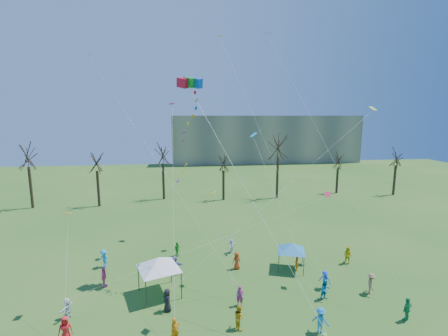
{
  "coord_description": "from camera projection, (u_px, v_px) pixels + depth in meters",
  "views": [
    {
      "loc": [
        -4.04,
        -18.53,
        14.99
      ],
      "look_at": [
        -1.12,
        5.0,
        11.0
      ],
      "focal_mm": 25.0,
      "sensor_mm": 36.0,
      "label": 1
    }
  ],
  "objects": [
    {
      "name": "festival_crowd",
      "position": [
        231.0,
        281.0,
        26.89
      ],
      "size": [
        26.21,
        14.8,
        1.84
      ],
      "color": "red",
      "rests_on": "ground"
    },
    {
      "name": "small_kites_aloft",
      "position": [
        232.0,
        125.0,
        29.73
      ],
      "size": [
        30.32,
        19.87,
        34.36
      ],
      "color": "orange",
      "rests_on": "ground"
    },
    {
      "name": "bare_tree_row",
      "position": [
        210.0,
        160.0,
        54.83
      ],
      "size": [
        70.05,
        8.88,
        11.84
      ],
      "color": "black",
      "rests_on": "ground"
    },
    {
      "name": "distant_building",
      "position": [
        265.0,
        139.0,
        102.79
      ],
      "size": [
        60.0,
        14.0,
        15.0
      ],
      "primitive_type": "cube",
      "color": "gray",
      "rests_on": "ground"
    },
    {
      "name": "big_box_kite",
      "position": [
        191.0,
        138.0,
        27.01
      ],
      "size": [
        5.12,
        7.21,
        21.21
      ],
      "color": "red",
      "rests_on": "ground"
    },
    {
      "name": "canopy_tent_white",
      "position": [
        159.0,
        263.0,
        26.01
      ],
      "size": [
        4.22,
        4.22,
        3.35
      ],
      "color": "#3F3F44",
      "rests_on": "ground"
    },
    {
      "name": "canopy_tent_blue",
      "position": [
        291.0,
        247.0,
        30.53
      ],
      "size": [
        3.41,
        3.41,
        2.69
      ],
      "color": "#3F3F44",
      "rests_on": "ground"
    }
  ]
}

